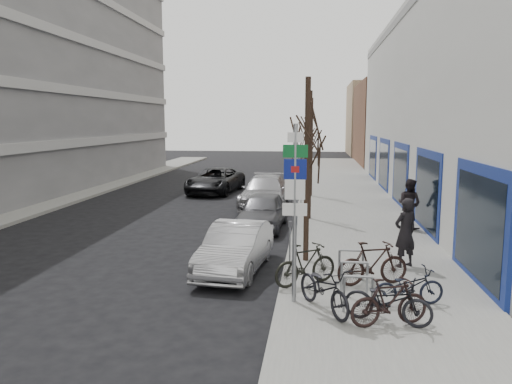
% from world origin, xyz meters
% --- Properties ---
extents(ground, '(120.00, 120.00, 0.00)m').
position_xyz_m(ground, '(0.00, 0.00, 0.00)').
color(ground, black).
rests_on(ground, ground).
extents(sidewalk_east, '(5.00, 70.00, 0.15)m').
position_xyz_m(sidewalk_east, '(4.50, 10.00, 0.07)').
color(sidewalk_east, slate).
rests_on(sidewalk_east, ground).
extents(sidewalk_west, '(3.00, 70.00, 0.15)m').
position_xyz_m(sidewalk_west, '(-11.00, 10.00, 0.07)').
color(sidewalk_west, slate).
rests_on(sidewalk_west, ground).
extents(brick_building_far, '(12.00, 14.00, 8.00)m').
position_xyz_m(brick_building_far, '(13.00, 40.00, 4.00)').
color(brick_building_far, brown).
rests_on(brick_building_far, ground).
extents(tan_building_far, '(13.00, 12.00, 9.00)m').
position_xyz_m(tan_building_far, '(13.50, 55.00, 4.50)').
color(tan_building_far, '#937A5B').
rests_on(tan_building_far, ground).
extents(highway_sign_pole, '(0.55, 0.10, 4.20)m').
position_xyz_m(highway_sign_pole, '(2.40, -0.01, 2.46)').
color(highway_sign_pole, gray).
rests_on(highway_sign_pole, ground).
extents(bike_rack, '(0.66, 2.26, 0.83)m').
position_xyz_m(bike_rack, '(3.80, 0.60, 0.66)').
color(bike_rack, gray).
rests_on(bike_rack, sidewalk_east).
extents(tree_near, '(1.80, 1.80, 5.50)m').
position_xyz_m(tree_near, '(2.60, 3.50, 4.10)').
color(tree_near, black).
rests_on(tree_near, ground).
extents(tree_mid, '(1.80, 1.80, 5.50)m').
position_xyz_m(tree_mid, '(2.60, 10.00, 4.10)').
color(tree_mid, black).
rests_on(tree_mid, ground).
extents(tree_far, '(1.80, 1.80, 5.50)m').
position_xyz_m(tree_far, '(2.60, 16.50, 4.10)').
color(tree_far, black).
rests_on(tree_far, ground).
extents(meter_front, '(0.10, 0.08, 1.27)m').
position_xyz_m(meter_front, '(2.15, 3.00, 0.92)').
color(meter_front, gray).
rests_on(meter_front, sidewalk_east).
extents(meter_mid, '(0.10, 0.08, 1.27)m').
position_xyz_m(meter_mid, '(2.15, 8.50, 0.92)').
color(meter_mid, gray).
rests_on(meter_mid, sidewalk_east).
extents(meter_back, '(0.10, 0.08, 1.27)m').
position_xyz_m(meter_back, '(2.15, 14.00, 0.92)').
color(meter_back, gray).
rests_on(meter_back, sidewalk_east).
extents(bike_near_left, '(1.51, 1.98, 1.19)m').
position_xyz_m(bike_near_left, '(3.07, -0.49, 0.75)').
color(bike_near_left, black).
rests_on(bike_near_left, sidewalk_east).
extents(bike_near_right, '(1.76, 1.03, 1.02)m').
position_xyz_m(bike_near_right, '(4.36, -1.15, 0.66)').
color(bike_near_right, black).
rests_on(bike_near_right, sidewalk_east).
extents(bike_mid_curb, '(1.72, 0.89, 1.01)m').
position_xyz_m(bike_mid_curb, '(4.95, 0.07, 0.65)').
color(bike_mid_curb, black).
rests_on(bike_mid_curb, sidewalk_east).
extents(bike_mid_inner, '(1.79, 1.47, 1.10)m').
position_xyz_m(bike_mid_inner, '(2.64, 1.20, 0.70)').
color(bike_mid_inner, black).
rests_on(bike_mid_inner, sidewalk_east).
extents(bike_far_curb, '(1.88, 1.08, 1.10)m').
position_xyz_m(bike_far_curb, '(4.36, -0.99, 0.70)').
color(bike_far_curb, black).
rests_on(bike_far_curb, sidewalk_east).
extents(bike_far_inner, '(1.97, 1.13, 1.15)m').
position_xyz_m(bike_far_inner, '(4.31, 1.40, 0.72)').
color(bike_far_inner, black).
rests_on(bike_far_inner, sidewalk_east).
extents(parked_car_front, '(1.82, 4.26, 1.36)m').
position_xyz_m(parked_car_front, '(0.63, 2.62, 0.68)').
color(parked_car_front, '#B0B0B5').
rests_on(parked_car_front, ground).
extents(parked_car_mid, '(1.91, 4.28, 1.43)m').
position_xyz_m(parked_car_mid, '(0.79, 8.40, 0.72)').
color(parked_car_mid, '#49494E').
rests_on(parked_car_mid, ground).
extents(parked_car_back, '(2.30, 5.40, 1.55)m').
position_xyz_m(parked_car_back, '(0.40, 13.29, 0.78)').
color(parked_car_back, '#939297').
rests_on(parked_car_back, ground).
extents(lane_car, '(3.12, 5.60, 1.48)m').
position_xyz_m(lane_car, '(-3.07, 18.02, 0.74)').
color(lane_car, black).
rests_on(lane_car, ground).
extents(pedestrian_near, '(0.86, 0.79, 1.97)m').
position_xyz_m(pedestrian_near, '(5.39, 3.16, 1.14)').
color(pedestrian_near, black).
rests_on(pedestrian_near, sidewalk_east).
extents(pedestrian_far, '(0.87, 0.84, 1.96)m').
position_xyz_m(pedestrian_far, '(6.43, 8.38, 1.13)').
color(pedestrian_far, black).
rests_on(pedestrian_far, sidewalk_east).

